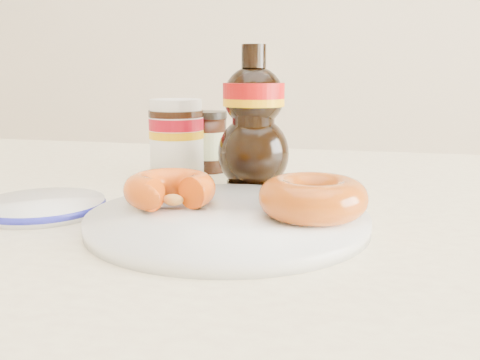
% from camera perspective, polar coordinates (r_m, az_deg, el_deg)
% --- Properties ---
extents(dining_table, '(1.40, 0.90, 0.75)m').
position_cam_1_polar(dining_table, '(0.60, 2.32, -10.60)').
color(dining_table, '#FFF2C2').
rests_on(dining_table, ground).
extents(plate, '(0.26, 0.26, 0.01)m').
position_cam_1_polar(plate, '(0.50, -1.33, -4.22)').
color(plate, white).
rests_on(plate, dining_table).
extents(donut_bitten, '(0.12, 0.12, 0.03)m').
position_cam_1_polar(donut_bitten, '(0.53, -7.49, -0.96)').
color(donut_bitten, '#CC530B').
rests_on(donut_bitten, plate).
extents(donut_whole, '(0.10, 0.10, 0.04)m').
position_cam_1_polar(donut_whole, '(0.49, 7.79, -1.86)').
color(donut_whole, '#9E340A').
rests_on(donut_whole, plate).
extents(nutella_jar, '(0.08, 0.08, 0.11)m').
position_cam_1_polar(nutella_jar, '(0.75, -6.80, 4.81)').
color(nutella_jar, white).
rests_on(nutella_jar, dining_table).
extents(syrup_bottle, '(0.10, 0.09, 0.18)m').
position_cam_1_polar(syrup_bottle, '(0.67, 1.45, 6.72)').
color(syrup_bottle, black).
rests_on(syrup_bottle, dining_table).
extents(dark_jar, '(0.05, 0.05, 0.09)m').
position_cam_1_polar(dark_jar, '(0.78, -3.41, 4.03)').
color(dark_jar, black).
rests_on(dark_jar, dining_table).
extents(blue_rim_saucer, '(0.13, 0.13, 0.01)m').
position_cam_1_polar(blue_rim_saucer, '(0.59, -20.32, -2.60)').
color(blue_rim_saucer, white).
rests_on(blue_rim_saucer, dining_table).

